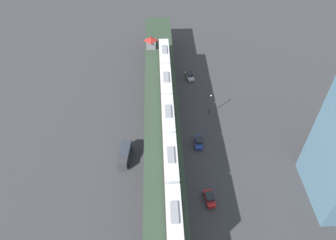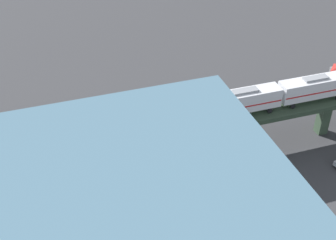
{
  "view_description": "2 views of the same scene",
  "coord_description": "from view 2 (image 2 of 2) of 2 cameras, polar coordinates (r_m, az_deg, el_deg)",
  "views": [
    {
      "loc": [
        1.25,
        59.77,
        63.62
      ],
      "look_at": [
        -1.36,
        6.23,
        10.17
      ],
      "focal_mm": 35.0,
      "sensor_mm": 36.0,
      "label": 1
    },
    {
      "loc": [
        -56.19,
        24.49,
        51.4
      ],
      "look_at": [
        -1.36,
        6.23,
        10.17
      ],
      "focal_mm": 50.0,
      "sensor_mm": 36.0,
      "label": 2
    }
  ],
  "objects": [
    {
      "name": "street_car_red",
      "position": [
        68.67,
        -10.3,
        -12.56
      ],
      "size": [
        2.4,
        4.6,
        1.89
      ],
      "color": "#AD1E1E",
      "rests_on": "ground"
    },
    {
      "name": "ground_plane",
      "position": [
        79.99,
        3.94,
        -4.58
      ],
      "size": [
        400.0,
        400.0,
        0.0
      ],
      "primitive_type": "plane",
      "color": "#38383A"
    },
    {
      "name": "street_car_blue",
      "position": [
        71.53,
        2.81,
        -9.41
      ],
      "size": [
        2.34,
        4.58,
        1.89
      ],
      "color": "#233D93",
      "rests_on": "ground"
    },
    {
      "name": "delivery_truck",
      "position": [
        83.57,
        -4.07,
        -1.03
      ],
      "size": [
        3.2,
        7.44,
        3.2
      ],
      "color": "#333338",
      "rests_on": "ground"
    },
    {
      "name": "street_lamp",
      "position": [
        70.59,
        12.63,
        -7.64
      ],
      "size": [
        0.44,
        0.44,
        6.94
      ],
      "color": "black",
      "rests_on": "ground"
    },
    {
      "name": "subway_train",
      "position": [
        70.39,
        0.0,
        0.69
      ],
      "size": [
        3.26,
        62.42,
        4.45
      ],
      "color": "silver",
      "rests_on": "elevated_viaduct"
    },
    {
      "name": "elevated_viaduct",
      "position": [
        75.51,
        4.31,
        -0.24
      ],
      "size": [
        9.02,
        92.05,
        8.67
      ],
      "color": "#2C3D2C",
      "rests_on": "ground"
    }
  ]
}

